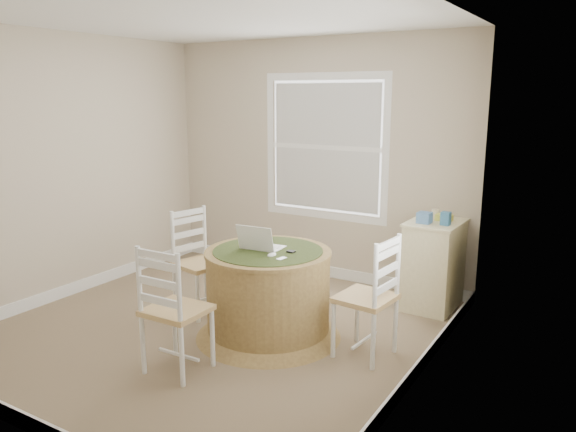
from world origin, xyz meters
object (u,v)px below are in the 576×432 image
Objects in this scene: round_table at (268,290)px; corner_chest at (433,264)px; laptop at (261,245)px; chair_near at (177,310)px; chair_right at (366,297)px; chair_left at (201,263)px.

corner_chest reaches higher than round_table.
corner_chest is at bearing -132.49° from laptop.
chair_near and chair_right have the same top height.
corner_chest is at bearing -43.03° from chair_left.
chair_right is (1.08, 0.94, 0.00)m from chair_near.
chair_near is at bearing -117.16° from corner_chest.
chair_near is at bearing -100.52° from round_table.
chair_near is 2.54m from corner_chest.
chair_left is at bearing -143.72° from corner_chest.
chair_left is 2.19m from corner_chest.
laptop is (-0.08, 0.01, 0.37)m from round_table.
chair_near reaches higher than corner_chest.
round_table is 1.29× the size of chair_right.
round_table is 1.29× the size of chair_near.
chair_right is at bearing 10.97° from round_table.
chair_left is (-0.82, 0.12, 0.07)m from round_table.
chair_right is at bearing -94.78° from corner_chest.
laptop reaches higher than corner_chest.
round_table is 1.69m from corner_chest.
laptop is at bearing -79.92° from chair_right.
chair_right is at bearing -78.94° from chair_left.
round_table is 1.29× the size of chair_left.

